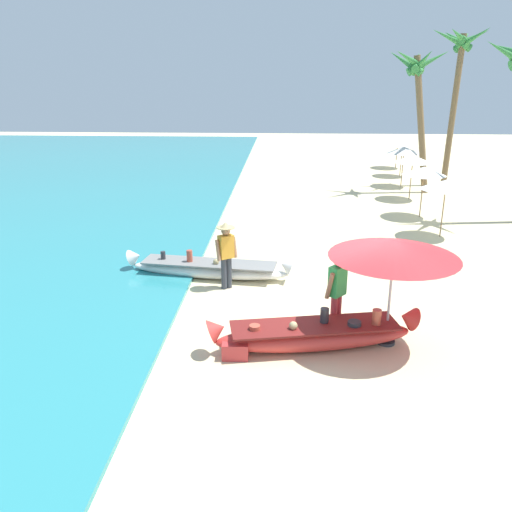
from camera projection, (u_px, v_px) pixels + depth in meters
name	position (u px, v px, depth m)	size (l,w,h in m)	color
ground_plane	(328.00, 323.00, 11.08)	(80.00, 80.00, 0.00)	beige
boat_red_foreground	(315.00, 335.00, 9.98)	(4.19, 1.49, 0.80)	red
boat_white_midground	(209.00, 269.00, 13.56)	(4.53, 1.25, 0.73)	white
person_vendor_hatted	(226.00, 251.00, 12.60)	(0.56, 0.47, 1.71)	#333842
person_tourist_customer	(337.00, 290.00, 10.39)	(0.52, 0.55, 1.69)	#B2383D
patio_umbrella_large	(394.00, 249.00, 9.60)	(2.46, 2.46, 2.16)	#B7B7BC
parasol_row_0	(446.00, 185.00, 16.54)	(1.60, 1.60, 1.91)	#8E6B47
parasol_row_1	(424.00, 171.00, 18.97)	(1.60, 1.60, 1.91)	#8E6B47
parasol_row_2	(413.00, 159.00, 21.80)	(1.60, 1.60, 1.91)	#8E6B47
parasol_row_3	(404.00, 150.00, 24.44)	(1.60, 1.60, 1.91)	#8E6B47
parasol_row_4	(403.00, 143.00, 27.05)	(1.60, 1.60, 1.91)	#8E6B47
parasol_row_5	(398.00, 138.00, 29.54)	(1.60, 1.60, 1.91)	#8E6B47
palm_tree_tall_inland	(418.00, 81.00, 22.16)	(2.69, 2.42, 6.26)	brown
palm_tree_leaning_seaward	(460.00, 60.00, 23.39)	(2.69, 2.48, 7.21)	brown
cooler_box	(235.00, 350.00, 9.66)	(0.49, 0.32, 0.32)	#C63838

